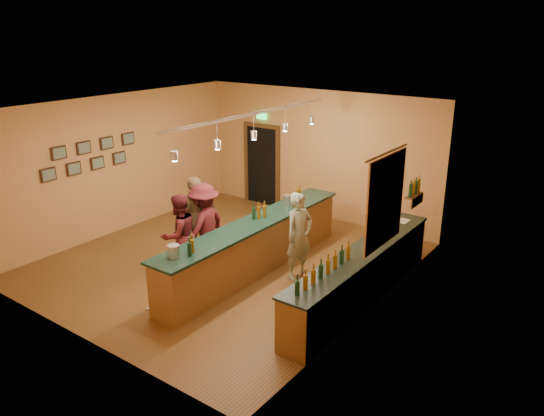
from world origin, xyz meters
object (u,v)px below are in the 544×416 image
Objects in this scene: bartender at (299,236)px; back_counter at (361,275)px; customer_b at (197,220)px; bar_stool at (379,230)px; customer_a at (179,235)px; customer_c at (204,225)px; tasting_bar at (255,243)px.

back_counter is at bearing -81.03° from bartender.
customer_b is 2.44× the size of bar_stool.
customer_a reaches higher than bar_stool.
back_counter is 2.66× the size of bartender.
customer_c is 3.63m from bar_stool.
customer_b is at bearing -162.59° from customer_a.
customer_c is (-1.85, -0.64, 0.01)m from bartender.
customer_c is (0.10, 0.60, 0.04)m from customer_a.
customer_c is at bearing -160.77° from tasting_bar.
customer_c is at bearing 95.65° from customer_b.
customer_c is (-3.24, -0.53, 0.38)m from back_counter.
customer_c is at bearing -138.25° from bar_stool.
customer_b is 3.78m from bar_stool.
bar_stool is at bearing -12.13° from bartender.
back_counter reaches higher than bar_stool.
back_counter is 3.54m from customer_a.
customer_b is (-0.11, 0.61, 0.10)m from customer_a.
back_counter is at bearing 108.10° from customer_b.
bartender is at bearing 102.23° from customer_c.
back_counter is 3.30m from customer_c.
tasting_bar is 6.81× the size of bar_stool.
tasting_bar is 2.96× the size of customer_c.
tasting_bar is (-2.23, -0.18, 0.12)m from back_counter.
tasting_bar is at bearing 115.07° from customer_b.
customer_c reaches higher than bartender.
customer_c is at bearing -170.65° from back_counter.
tasting_bar is 1.48m from customer_a.
back_counter is 2.64× the size of customer_c.
customer_b reaches higher than customer_a.
tasting_bar is at bearing 122.35° from bartender.
customer_b reaches higher than bartender.
bar_stool is (1.69, 2.06, -0.00)m from tasting_bar.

